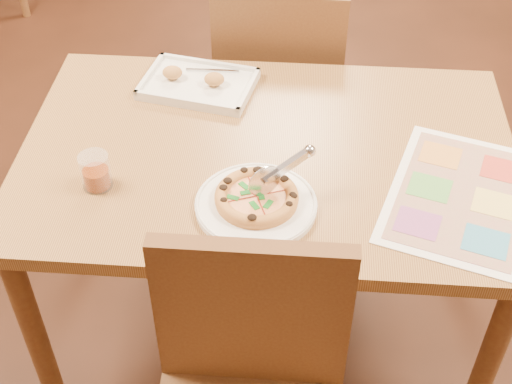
# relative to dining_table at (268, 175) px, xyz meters

# --- Properties ---
(dining_table) EXTENTS (1.30, 0.85, 0.72)m
(dining_table) POSITION_rel_dining_table_xyz_m (0.00, 0.00, 0.00)
(dining_table) COLOR #9F763F
(dining_table) RESTS_ON ground
(chair_near) EXTENTS (0.42, 0.42, 0.47)m
(chair_near) POSITION_rel_dining_table_xyz_m (0.00, -0.60, -0.07)
(chair_near) COLOR brown
(chair_near) RESTS_ON ground
(chair_far) EXTENTS (0.42, 0.42, 0.47)m
(chair_far) POSITION_rel_dining_table_xyz_m (-0.00, 0.60, -0.07)
(chair_far) COLOR brown
(chair_far) RESTS_ON ground
(plate) EXTENTS (0.35, 0.35, 0.02)m
(plate) POSITION_rel_dining_table_xyz_m (-0.01, -0.22, 0.09)
(plate) COLOR white
(plate) RESTS_ON dining_table
(pizza) EXTENTS (0.20, 0.20, 0.03)m
(pizza) POSITION_rel_dining_table_xyz_m (-0.01, -0.21, 0.11)
(pizza) COLOR gold
(pizza) RESTS_ON plate
(pizza_cutter) EXTENTS (0.15, 0.10, 0.10)m
(pizza_cutter) POSITION_rel_dining_table_xyz_m (0.04, -0.18, 0.17)
(pizza_cutter) COLOR silver
(pizza_cutter) RESTS_ON pizza
(appetizer_tray) EXTENTS (0.35, 0.27, 0.06)m
(appetizer_tray) POSITION_rel_dining_table_xyz_m (-0.22, 0.27, 0.10)
(appetizer_tray) COLOR white
(appetizer_tray) RESTS_ON dining_table
(glass_tumbler) EXTENTS (0.07, 0.07, 0.09)m
(glass_tumbler) POSITION_rel_dining_table_xyz_m (-0.41, -0.17, 0.13)
(glass_tumbler) COLOR maroon
(glass_tumbler) RESTS_ON dining_table
(menu) EXTENTS (0.46, 0.55, 0.00)m
(menu) POSITION_rel_dining_table_xyz_m (0.48, -0.14, 0.09)
(menu) COLOR white
(menu) RESTS_ON dining_table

